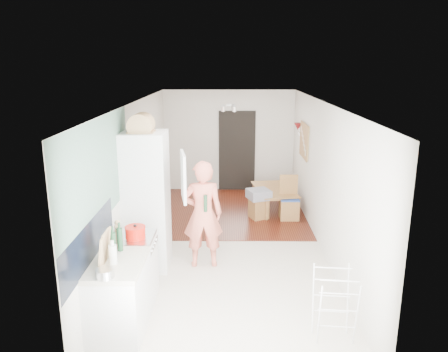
{
  "coord_description": "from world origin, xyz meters",
  "views": [
    {
      "loc": [
        -0.01,
        -7.14,
        3.15
      ],
      "look_at": [
        -0.09,
        0.2,
        1.22
      ],
      "focal_mm": 35.0,
      "sensor_mm": 36.0,
      "label": 1
    }
  ],
  "objects_px": {
    "stool": "(259,208)",
    "dining_table": "(275,201)",
    "drying_rack": "(334,306)",
    "dining_chair": "(289,198)",
    "person": "(203,205)"
  },
  "relations": [
    {
      "from": "person",
      "to": "dining_table",
      "type": "xyz_separation_m",
      "value": [
        1.42,
        2.68,
        -0.8
      ]
    },
    {
      "from": "person",
      "to": "dining_table",
      "type": "distance_m",
      "value": 3.14
    },
    {
      "from": "dining_chair",
      "to": "person",
      "type": "bearing_deg",
      "value": -128.27
    },
    {
      "from": "dining_table",
      "to": "drying_rack",
      "type": "xyz_separation_m",
      "value": [
        0.2,
        -4.59,
        0.22
      ]
    },
    {
      "from": "dining_table",
      "to": "drying_rack",
      "type": "relative_size",
      "value": 1.38
    },
    {
      "from": "dining_chair",
      "to": "stool",
      "type": "height_order",
      "value": "dining_chair"
    },
    {
      "from": "stool",
      "to": "drying_rack",
      "type": "relative_size",
      "value": 0.51
    },
    {
      "from": "stool",
      "to": "dining_table",
      "type": "bearing_deg",
      "value": 52.94
    },
    {
      "from": "stool",
      "to": "drying_rack",
      "type": "distance_m",
      "value": 4.11
    },
    {
      "from": "stool",
      "to": "drying_rack",
      "type": "bearing_deg",
      "value": -81.62
    },
    {
      "from": "person",
      "to": "stool",
      "type": "bearing_deg",
      "value": -120.99
    },
    {
      "from": "dining_table",
      "to": "dining_chair",
      "type": "height_order",
      "value": "dining_chair"
    },
    {
      "from": "person",
      "to": "drying_rack",
      "type": "height_order",
      "value": "person"
    },
    {
      "from": "dining_chair",
      "to": "dining_table",
      "type": "bearing_deg",
      "value": 111.48
    },
    {
      "from": "dining_table",
      "to": "drying_rack",
      "type": "distance_m",
      "value": 4.59
    }
  ]
}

